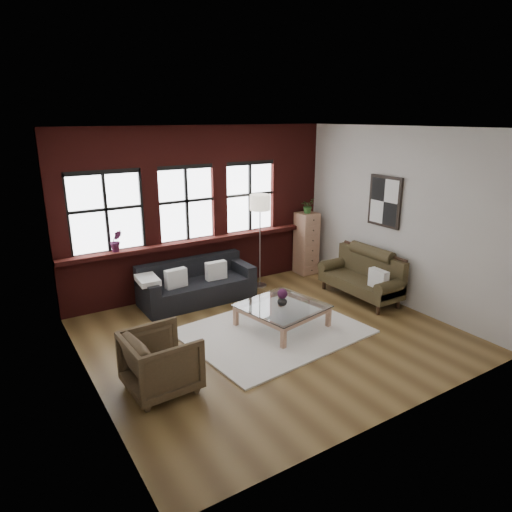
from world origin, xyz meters
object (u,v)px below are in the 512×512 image
vase (282,300)px  floor_lamp (260,238)px  coffee_table (282,316)px  drawer_chest (306,243)px  dark_sofa (197,282)px  vintage_settee (360,276)px  armchair (161,362)px

vase → floor_lamp: 2.02m
vase → floor_lamp: bearing=68.2°
coffee_table → floor_lamp: 2.11m
drawer_chest → dark_sofa: bearing=-175.6°
vintage_settee → floor_lamp: (-1.26, 1.57, 0.57)m
dark_sofa → armchair: 2.92m
armchair → vintage_settee: bearing=-80.8°
dark_sofa → vase: size_ratio=12.54×
coffee_table → vase: size_ratio=7.09×
vintage_settee → drawer_chest: (0.06, 1.74, 0.22)m
vintage_settee → drawer_chest: drawer_chest is taller
coffee_table → drawer_chest: 2.88m
dark_sofa → coffee_table: bearing=-68.2°
vintage_settee → coffee_table: vintage_settee is taller
dark_sofa → coffee_table: dark_sofa is taller
vintage_settee → armchair: (-4.32, -0.89, -0.06)m
coffee_table → armchair: bearing=-164.4°
dark_sofa → armchair: (-1.63, -2.42, 0.01)m
vintage_settee → drawer_chest: size_ratio=1.26×
vase → drawer_chest: size_ratio=0.12×
drawer_chest → floor_lamp: bearing=-172.7°
dark_sofa → drawer_chest: size_ratio=1.57×
armchair → floor_lamp: size_ratio=0.42×
vintage_settee → dark_sofa: bearing=150.4°
vase → dark_sofa: bearing=111.8°
coffee_table → drawer_chest: (2.04, 1.97, 0.49)m
coffee_table → vase: vase is taller
floor_lamp → armchair: bearing=-141.2°
vase → floor_lamp: floor_lamp is taller
floor_lamp → vase: bearing=-111.8°
dark_sofa → floor_lamp: floor_lamp is taller
dark_sofa → vintage_settee: size_ratio=1.24×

